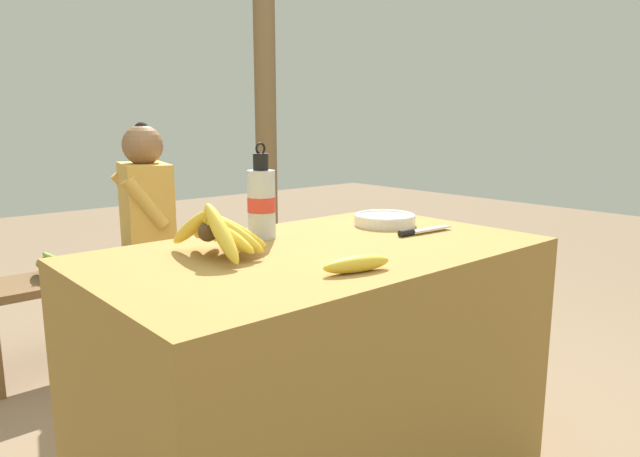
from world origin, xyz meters
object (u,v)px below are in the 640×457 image
wooden_bench (142,276)px  banana_bunch_green (51,264)px  seated_vendor (137,222)px  water_bottle (261,202)px  banana_bunch_ripe (219,230)px  knife (418,231)px  support_post_far (265,103)px  serving_bowl (385,219)px  loose_banana_front (357,264)px

wooden_bench → banana_bunch_green: bearing=179.4°
seated_vendor → banana_bunch_green: bearing=10.3°
water_bottle → seated_vendor: size_ratio=0.26×
banana_bunch_ripe → knife: banana_bunch_ripe is taller
banana_bunch_ripe → support_post_far: (1.39, 1.73, 0.38)m
water_bottle → support_post_far: support_post_far is taller
serving_bowl → loose_banana_front: 0.61m
banana_bunch_ripe → serving_bowl: bearing=2.2°
knife → seated_vendor: size_ratio=0.20×
support_post_far → wooden_bench: bearing=-158.5°
wooden_bench → banana_bunch_green: (-0.40, 0.00, 0.13)m
loose_banana_front → seated_vendor: 1.66m
banana_bunch_ripe → water_bottle: 0.25m
serving_bowl → support_post_far: support_post_far is taller
knife → banana_bunch_green: 1.64m
serving_bowl → banana_bunch_green: bearing=118.2°
support_post_far → seated_vendor: bearing=-157.8°
serving_bowl → seated_vendor: bearing=103.8°
banana_bunch_green → banana_bunch_ripe: bearing=-87.9°
banana_bunch_ripe → loose_banana_front: (0.16, -0.34, -0.05)m
banana_bunch_green → support_post_far: support_post_far is taller
knife → support_post_far: (0.79, 1.88, 0.44)m
loose_banana_front → knife: 0.49m
banana_bunch_green → serving_bowl: bearing=-61.8°
loose_banana_front → banana_bunch_green: bearing=97.1°
knife → support_post_far: support_post_far is taller
serving_bowl → loose_banana_front: size_ratio=1.15×
serving_bowl → banana_bunch_green: 1.51m
banana_bunch_ripe → banana_bunch_green: (-0.05, 1.33, -0.34)m
serving_bowl → water_bottle: size_ratio=0.73×
banana_bunch_green → water_bottle: bearing=-77.5°
loose_banana_front → banana_bunch_green: size_ratio=0.65×
serving_bowl → seated_vendor: 1.32m
knife → banana_bunch_green: knife is taller
knife → wooden_bench: (-0.26, 1.47, -0.41)m
water_bottle → wooden_bench: 1.31m
banana_bunch_green → knife: bearing=-65.9°
seated_vendor → banana_bunch_green: size_ratio=3.97×
water_bottle → loose_banana_front: size_ratio=1.58×
seated_vendor → support_post_far: support_post_far is taller
water_bottle → banana_bunch_ripe: bearing=-151.2°
wooden_bench → knife: bearing=-80.1°
loose_banana_front → knife: bearing=23.1°
serving_bowl → water_bottle: bearing=167.5°
wooden_bench → banana_bunch_green: banana_bunch_green is taller
seated_vendor → serving_bowl: bearing=117.8°
banana_bunch_ripe → seated_vendor: bearing=75.6°
loose_banana_front → seated_vendor: bearing=83.8°
serving_bowl → knife: serving_bowl is taller
banana_bunch_ripe → wooden_bench: (0.35, 1.32, -0.47)m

